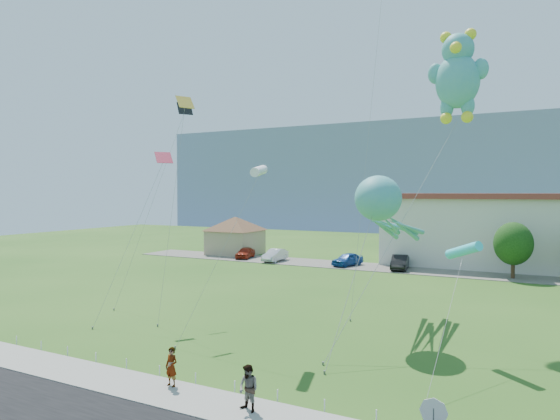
% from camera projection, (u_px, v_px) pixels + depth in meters
% --- Properties ---
extents(ground, '(160.00, 160.00, 0.00)m').
position_uv_depth(ground, '(232.00, 378.00, 22.23)').
color(ground, '#275116').
rests_on(ground, ground).
extents(sidewalk, '(80.00, 2.50, 0.10)m').
position_uv_depth(sidewalk, '(194.00, 400.00, 19.78)').
color(sidewalk, gray).
rests_on(sidewalk, ground).
extents(parking_strip, '(70.00, 6.00, 0.06)m').
position_uv_depth(parking_strip, '(410.00, 270.00, 53.29)').
color(parking_strip, '#59544C').
rests_on(parking_strip, ground).
extents(hill_ridge, '(160.00, 50.00, 25.00)m').
position_uv_depth(hill_ridge, '(486.00, 176.00, 128.29)').
color(hill_ridge, gray).
rests_on(hill_ridge, ground).
extents(pavilion, '(9.20, 9.20, 5.00)m').
position_uv_depth(pavilion, '(235.00, 232.00, 66.87)').
color(pavilion, tan).
rests_on(pavilion, ground).
extents(stop_sign, '(0.80, 0.07, 2.50)m').
position_uv_depth(stop_sign, '(434.00, 420.00, 14.06)').
color(stop_sign, slate).
rests_on(stop_sign, ground).
extents(rope_fence, '(26.05, 0.05, 0.50)m').
position_uv_depth(rope_fence, '(215.00, 382.00, 21.06)').
color(rope_fence, white).
rests_on(rope_fence, ground).
extents(tree_near, '(3.60, 3.60, 5.47)m').
position_uv_depth(tree_near, '(513.00, 244.00, 47.69)').
color(tree_near, '#3F2B19').
rests_on(tree_near, ground).
extents(pedestrian_left, '(0.62, 0.43, 1.64)m').
position_uv_depth(pedestrian_left, '(171.00, 367.00, 21.05)').
color(pedestrian_left, gray).
rests_on(pedestrian_left, sidewalk).
extents(pedestrian_right, '(0.98, 0.84, 1.73)m').
position_uv_depth(pedestrian_right, '(248.00, 388.00, 18.60)').
color(pedestrian_right, gray).
rests_on(pedestrian_right, sidewalk).
extents(parked_car_red, '(2.47, 4.30, 1.38)m').
position_uv_depth(parked_car_red, '(245.00, 253.00, 62.49)').
color(parked_car_red, '#9C2613').
rests_on(parked_car_red, parking_strip).
extents(parked_car_silver, '(1.56, 4.38, 1.44)m').
position_uv_depth(parked_car_silver, '(275.00, 255.00, 59.72)').
color(parked_car_silver, silver).
rests_on(parked_car_silver, parking_strip).
extents(parked_car_blue, '(2.95, 4.56, 1.44)m').
position_uv_depth(parked_car_blue, '(347.00, 259.00, 56.02)').
color(parked_car_blue, '#19458E').
rests_on(parked_car_blue, parking_strip).
extents(parked_car_black, '(2.30, 4.83, 1.53)m').
position_uv_depth(parked_car_black, '(400.00, 262.00, 53.37)').
color(parked_car_black, black).
rests_on(parked_car_black, parking_strip).
extents(octopus_kite, '(2.62, 13.72, 9.27)m').
position_uv_depth(octopus_kite, '(384.00, 210.00, 29.74)').
color(octopus_kite, teal).
rests_on(octopus_kite, ground).
extents(teddy_bear_kite, '(6.43, 10.98, 18.03)m').
position_uv_depth(teddy_bear_kite, '(458.00, 74.00, 29.95)').
color(teddy_bear_kite, teal).
rests_on(teddy_bear_kite, ground).
extents(small_kite_cyan, '(0.72, 8.71, 5.81)m').
position_uv_depth(small_kite_cyan, '(463.00, 251.00, 24.97)').
color(small_kite_cyan, '#33D9E9').
rests_on(small_kite_cyan, ground).
extents(small_kite_pink, '(1.94, 5.85, 11.09)m').
position_uv_depth(small_kite_pink, '(157.00, 175.00, 33.43)').
color(small_kite_pink, '#D32F49').
rests_on(small_kite_pink, ground).
extents(small_kite_white, '(3.76, 4.13, 9.90)m').
position_uv_depth(small_kite_white, '(258.00, 172.00, 27.06)').
color(small_kite_white, white).
rests_on(small_kite_white, ground).
extents(small_kite_yellow, '(1.29, 3.94, 14.75)m').
position_uv_depth(small_kite_yellow, '(182.00, 128.00, 32.97)').
color(small_kite_yellow, gold).
rests_on(small_kite_yellow, ground).
extents(small_kite_black, '(3.40, 5.33, 15.02)m').
position_uv_depth(small_kite_black, '(176.00, 133.00, 37.05)').
color(small_kite_black, black).
rests_on(small_kite_black, ground).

